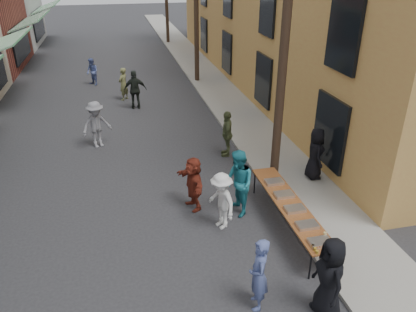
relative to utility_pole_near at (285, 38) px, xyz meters
name	(u,v)px	position (x,y,z in m)	size (l,w,h in m)	color
ground	(146,267)	(-4.30, -3.00, -4.50)	(120.00, 120.00, 0.00)	#28282B
sidewalk	(209,80)	(0.70, 12.00, -4.45)	(2.20, 60.00, 0.10)	gray
utility_pole_near	(285,38)	(0.00, 0.00, 0.00)	(0.26, 0.26, 9.00)	#2D2116
serving_table	(290,205)	(-0.50, -2.33, -3.79)	(0.70, 4.00, 0.75)	brown
catering_tray_sausage	(320,242)	(-0.50, -3.98, -3.71)	(0.50, 0.33, 0.08)	maroon
catering_tray_foil_b	(307,225)	(-0.50, -3.33, -3.71)	(0.50, 0.33, 0.08)	#B2B2B7
catering_tray_buns	(295,209)	(-0.50, -2.63, -3.71)	(0.50, 0.33, 0.08)	tan
catering_tray_foil_d	(284,195)	(-0.50, -1.93, -3.71)	(0.50, 0.33, 0.08)	#B2B2B7
catering_tray_buns_end	(274,182)	(-0.50, -1.23, -3.71)	(0.50, 0.33, 0.08)	tan
condiment_jar_a	(317,252)	(-0.72, -4.28, -3.71)	(0.07, 0.07, 0.08)	#A57F26
condiment_jar_b	(315,249)	(-0.72, -4.18, -3.71)	(0.07, 0.07, 0.08)	#A57F26
condiment_jar_c	(313,246)	(-0.72, -4.08, -3.71)	(0.07, 0.07, 0.08)	#A57F26
cup_stack	(334,247)	(-0.30, -4.23, -3.69)	(0.08, 0.08, 0.12)	tan
guest_front_a	(330,278)	(-0.90, -5.13, -3.61)	(0.87, 0.56, 1.77)	black
guest_front_b	(259,275)	(-2.18, -4.66, -3.69)	(0.59, 0.39, 1.62)	#4A5890
guest_front_c	(238,184)	(-1.60, -1.36, -3.55)	(0.92, 0.72, 1.90)	teal
guest_front_d	(221,201)	(-2.20, -1.86, -3.71)	(1.02, 0.59, 1.59)	silver
guest_front_e	(227,134)	(-0.90, 2.31, -3.66)	(0.98, 0.41, 1.67)	#556037
guest_queue_back	(193,183)	(-2.73, -0.79, -3.72)	(1.45, 0.46, 1.57)	maroon
server	(315,154)	(1.30, -0.08, -3.57)	(0.81, 0.53, 1.67)	black
passerby_left	(96,125)	(-5.42, 4.09, -3.61)	(1.14, 0.66, 1.77)	gray
passerby_mid	(135,90)	(-3.73, 8.13, -3.60)	(1.06, 0.44, 1.81)	black
passerby_right	(123,84)	(-4.22, 9.58, -3.69)	(0.59, 0.39, 1.61)	olive
passerby_far	(92,72)	(-5.79, 12.64, -3.76)	(0.72, 0.56, 1.48)	#5666A6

